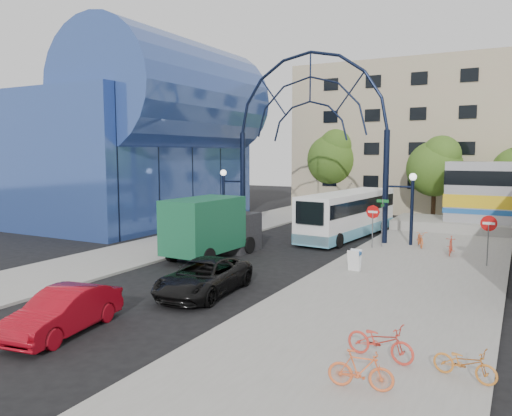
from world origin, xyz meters
The scene contains 21 objects.
ground centered at (0.00, 0.00, 0.00)m, with size 120.00×120.00×0.00m, color black.
sidewalk_east centered at (8.00, 4.00, 0.06)m, with size 8.00×56.00×0.12m, color gray.
plaza_west centered at (-6.50, 6.00, 0.06)m, with size 5.00×50.00×0.12m, color gray.
gateway_arch centered at (0.00, 14.00, 8.56)m, with size 13.64×0.44×12.10m.
stop_sign centered at (4.80, 12.00, 1.99)m, with size 0.80×0.07×2.50m.
do_not_enter_sign centered at (11.00, 10.00, 1.98)m, with size 0.76×0.07×2.48m.
street_name_sign centered at (5.20, 12.60, 2.13)m, with size 0.70×0.70×2.80m.
sandwich_board centered at (5.60, 5.98, 0.74)m, with size 0.55×0.61×0.99m.
transit_hall centered at (-15.30, 15.00, 6.70)m, with size 16.50×18.00×14.50m.
apartment_block centered at (2.00, 34.97, 7.00)m, with size 20.00×12.10×14.00m.
tree_north_a centered at (6.12, 25.93, 4.61)m, with size 4.48×4.48×7.00m.
tree_north_b centered at (-3.88, 29.93, 5.27)m, with size 5.12×5.12×8.00m.
city_bus centered at (2.17, 15.65, 1.58)m, with size 3.52×11.15×3.01m.
green_truck centered at (-2.21, 5.89, 1.63)m, with size 2.72×6.55×3.26m.
black_suv centered at (1.36, -0.27, 0.70)m, with size 2.31×5.01×1.39m, color black.
red_sedan centered at (-0.06, -5.92, 0.70)m, with size 1.48×4.26×1.40m, color maroon.
bike_near_a centered at (7.21, 13.68, 0.59)m, with size 0.62×1.78×0.94m, color orange.
bike_near_b centered at (9.09, 12.01, 0.62)m, with size 0.47×1.66×1.00m, color #CC3F28.
bike_far_a centered at (9.23, -3.50, 0.62)m, with size 0.66×1.89×0.99m, color red.
bike_far_b centered at (9.26, -5.42, 0.58)m, with size 0.44×1.54×0.93m, color orange.
bike_far_c centered at (11.35, -3.72, 0.53)m, with size 0.54×1.55×0.81m, color orange.
Camera 1 is at (12.38, -16.37, 5.61)m, focal length 35.00 mm.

